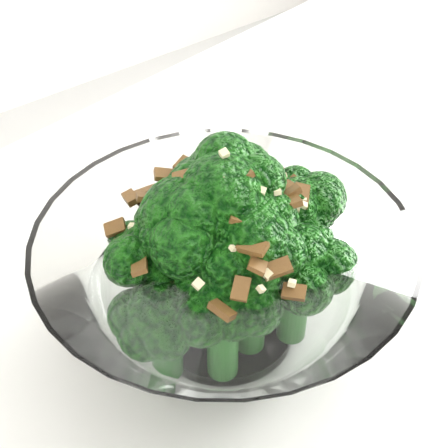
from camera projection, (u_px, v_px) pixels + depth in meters
table at (448, 320)px, 0.58m from camera, size 1.30×0.96×0.75m
broccoli_dish at (225, 272)px, 0.45m from camera, size 0.24×0.24×0.15m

